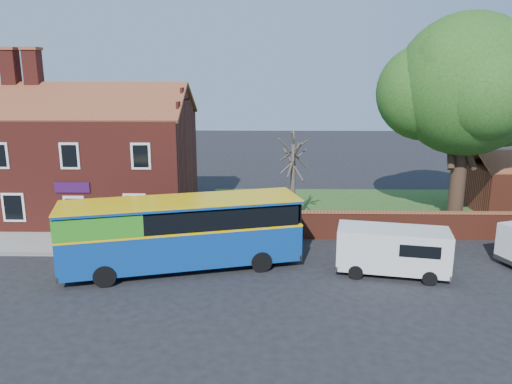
{
  "coord_description": "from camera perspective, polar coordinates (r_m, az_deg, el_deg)",
  "views": [
    {
      "loc": [
        3.92,
        -19.85,
        9.18
      ],
      "look_at": [
        3.47,
        5.0,
        3.17
      ],
      "focal_mm": 35.0,
      "sensor_mm": 36.0,
      "label": 1
    }
  ],
  "objects": [
    {
      "name": "van_near",
      "position": [
        23.94,
        15.37,
        -6.31
      ],
      "size": [
        5.31,
        2.95,
        2.2
      ],
      "rotation": [
        0.0,
        0.0,
        -0.2
      ],
      "color": "silver",
      "rests_on": "ground"
    },
    {
      "name": "boundary_wall",
      "position": [
        29.55,
        18.93,
        -3.61
      ],
      "size": [
        22.0,
        0.38,
        1.6
      ],
      "color": "maroon",
      "rests_on": "ground"
    },
    {
      "name": "grass_strip",
      "position": [
        35.29,
        15.92,
        -1.99
      ],
      "size": [
        26.0,
        12.0,
        0.04
      ],
      "primitive_type": "cube",
      "color": "#426B28",
      "rests_on": "ground"
    },
    {
      "name": "bus",
      "position": [
        23.76,
        -9.34,
        -4.41
      ],
      "size": [
        11.43,
        5.58,
        3.37
      ],
      "rotation": [
        0.0,
        0.0,
        0.26
      ],
      "color": "navy",
      "rests_on": "ground"
    },
    {
      "name": "large_tree",
      "position": [
        31.73,
        22.94,
        10.75
      ],
      "size": [
        10.25,
        8.11,
        12.5
      ],
      "color": "black",
      "rests_on": "ground"
    },
    {
      "name": "bare_tree",
      "position": [
        29.57,
        4.24,
        1.16
      ],
      "size": [
        2.07,
        2.47,
        5.53
      ],
      "color": "#4C4238",
      "rests_on": "ground"
    },
    {
      "name": "ground",
      "position": [
        22.22,
        -9.39,
        -11.01
      ],
      "size": [
        120.0,
        120.0,
        0.0
      ],
      "primitive_type": "plane",
      "color": "black",
      "rests_on": "ground"
    },
    {
      "name": "pavement",
      "position": [
        29.29,
        -21.01,
        -5.49
      ],
      "size": [
        18.0,
        3.5,
        0.12
      ],
      "primitive_type": "cube",
      "color": "gray",
      "rests_on": "ground"
    },
    {
      "name": "shop_building",
      "position": [
        33.7,
        -17.95,
        3.07
      ],
      "size": [
        12.3,
        8.13,
        10.5
      ],
      "color": "maroon",
      "rests_on": "ground"
    },
    {
      "name": "kerb",
      "position": [
        27.77,
        -22.34,
        -6.63
      ],
      "size": [
        18.0,
        0.15,
        0.14
      ],
      "primitive_type": "cube",
      "color": "slate",
      "rests_on": "ground"
    }
  ]
}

